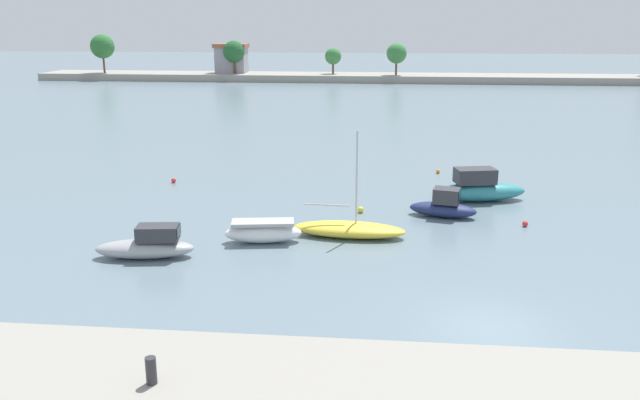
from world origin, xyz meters
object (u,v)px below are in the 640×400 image
(moored_boat_4, at_px, (479,188))
(mooring_buoy_3, at_px, (361,210))
(mooring_bollard, at_px, (151,371))
(moored_boat_3, at_px, (444,206))
(moored_boat_0, at_px, (147,246))
(moored_boat_2, at_px, (349,229))
(moored_boat_1, at_px, (263,232))
(mooring_buoy_1, at_px, (525,224))
(mooring_buoy_0, at_px, (438,171))
(mooring_buoy_2, at_px, (174,180))

(moored_boat_4, height_order, mooring_buoy_3, moored_boat_4)
(mooring_bollard, distance_m, moored_boat_3, 22.58)
(moored_boat_0, xyz_separation_m, moored_boat_2, (8.84, 3.86, -0.19))
(moored_boat_1, height_order, mooring_buoy_1, moored_boat_1)
(moored_boat_3, height_order, mooring_buoy_3, moored_boat_3)
(mooring_buoy_0, height_order, mooring_buoy_2, mooring_buoy_2)
(moored_boat_3, bearing_deg, mooring_bollard, -99.79)
(moored_boat_3, height_order, mooring_buoy_1, moored_boat_3)
(mooring_buoy_2, bearing_deg, moored_boat_1, -54.16)
(moored_boat_0, distance_m, mooring_buoy_2, 14.12)
(mooring_bollard, height_order, mooring_buoy_0, mooring_bollard)
(moored_boat_1, height_order, mooring_buoy_3, moored_boat_1)
(mooring_buoy_2, bearing_deg, moored_boat_3, -19.41)
(moored_boat_1, distance_m, mooring_buoy_2, 13.76)
(moored_boat_3, bearing_deg, mooring_buoy_0, 100.49)
(mooring_buoy_2, height_order, mooring_buoy_3, mooring_buoy_3)
(moored_boat_1, relative_size, mooring_buoy_3, 11.02)
(mooring_buoy_2, bearing_deg, moored_boat_0, -76.59)
(moored_boat_0, bearing_deg, moored_boat_4, 27.19)
(mooring_buoy_0, bearing_deg, mooring_buoy_2, -165.63)
(moored_boat_4, distance_m, mooring_buoy_1, 5.19)
(moored_boat_2, relative_size, moored_boat_3, 1.48)
(mooring_buoy_2, bearing_deg, mooring_buoy_0, 14.37)
(mooring_bollard, xyz_separation_m, moored_boat_3, (8.80, 20.74, -1.53))
(moored_boat_4, distance_m, mooring_buoy_3, 7.58)
(moored_boat_3, bearing_deg, moored_boat_2, -128.72)
(moored_boat_3, distance_m, mooring_buoy_1, 4.32)
(moored_boat_2, xyz_separation_m, mooring_buoy_3, (0.42, 4.16, -0.20))
(mooring_bollard, distance_m, moored_boat_1, 15.68)
(moored_boat_1, distance_m, moored_boat_2, 4.26)
(moored_boat_3, distance_m, mooring_buoy_3, 4.54)
(moored_boat_1, distance_m, mooring_buoy_0, 18.30)
(moored_boat_2, distance_m, mooring_buoy_1, 9.35)
(mooring_buoy_3, bearing_deg, mooring_buoy_1, -10.96)
(moored_boat_1, xyz_separation_m, moored_boat_4, (11.33, 8.64, 0.23))
(moored_boat_2, height_order, moored_boat_4, moored_boat_2)
(mooring_buoy_3, bearing_deg, moored_boat_0, -139.08)
(mooring_buoy_0, xyz_separation_m, mooring_buoy_3, (-5.01, -10.20, 0.03))
(moored_boat_0, height_order, moored_boat_1, moored_boat_0)
(mooring_bollard, relative_size, moored_boat_0, 0.15)
(mooring_bollard, relative_size, moored_boat_2, 0.12)
(moored_boat_1, height_order, mooring_buoy_2, moored_boat_1)
(mooring_bollard, bearing_deg, moored_boat_0, 110.89)
(moored_boat_1, bearing_deg, mooring_buoy_0, 50.15)
(moored_boat_0, distance_m, moored_boat_3, 15.79)
(moored_boat_0, relative_size, mooring_buoy_2, 14.27)
(moored_boat_4, bearing_deg, moored_boat_0, -157.31)
(mooring_bollard, bearing_deg, mooring_buoy_1, 56.40)
(mooring_buoy_3, bearing_deg, mooring_bollard, -101.52)
(mooring_buoy_0, bearing_deg, moored_boat_2, -110.71)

